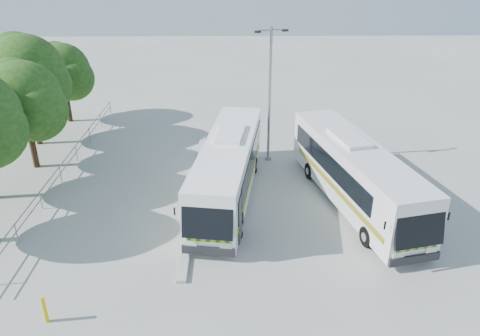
{
  "coord_description": "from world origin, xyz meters",
  "views": [
    {
      "loc": [
        -0.17,
        -20.9,
        12.27
      ],
      "look_at": [
        0.18,
        1.7,
        1.44
      ],
      "focal_mm": 35.0,
      "sensor_mm": 36.0,
      "label": 1
    }
  ],
  "objects_px": {
    "tree_far_d": "(27,74)",
    "bollard": "(44,309)",
    "tree_far_e": "(63,71)",
    "lamppost": "(270,90)",
    "coach_adjacent": "(355,173)",
    "coach_main": "(228,168)",
    "tree_far_c": "(25,99)"
  },
  "relations": [
    {
      "from": "tree_far_d",
      "to": "coach_main",
      "type": "bearing_deg",
      "value": -30.91
    },
    {
      "from": "bollard",
      "to": "tree_far_c",
      "type": "bearing_deg",
      "value": 111.63
    },
    {
      "from": "tree_far_d",
      "to": "lamppost",
      "type": "distance_m",
      "value": 15.58
    },
    {
      "from": "tree_far_c",
      "to": "lamppost",
      "type": "xyz_separation_m",
      "value": [
        14.12,
        0.82,
        0.25
      ]
    },
    {
      "from": "coach_main",
      "to": "tree_far_e",
      "type": "bearing_deg",
      "value": 143.17
    },
    {
      "from": "tree_far_e",
      "to": "coach_adjacent",
      "type": "xyz_separation_m",
      "value": [
        18.63,
        -12.96,
        -2.12
      ]
    },
    {
      "from": "coach_adjacent",
      "to": "tree_far_d",
      "type": "bearing_deg",
      "value": 143.39
    },
    {
      "from": "tree_far_e",
      "to": "bollard",
      "type": "distance_m",
      "value": 22.3
    },
    {
      "from": "tree_far_c",
      "to": "lamppost",
      "type": "relative_size",
      "value": 0.79
    },
    {
      "from": "tree_far_e",
      "to": "coach_adjacent",
      "type": "height_order",
      "value": "tree_far_e"
    },
    {
      "from": "tree_far_e",
      "to": "lamppost",
      "type": "relative_size",
      "value": 0.73
    },
    {
      "from": "coach_main",
      "to": "coach_adjacent",
      "type": "relative_size",
      "value": 0.99
    },
    {
      "from": "tree_far_d",
      "to": "bollard",
      "type": "xyz_separation_m",
      "value": [
        6.38,
        -16.8,
        -4.26
      ]
    },
    {
      "from": "lamppost",
      "to": "tree_far_d",
      "type": "bearing_deg",
      "value": 153.06
    },
    {
      "from": "coach_main",
      "to": "bollard",
      "type": "relative_size",
      "value": 10.48
    },
    {
      "from": "tree_far_d",
      "to": "lamppost",
      "type": "height_order",
      "value": "lamppost"
    },
    {
      "from": "tree_far_d",
      "to": "bollard",
      "type": "height_order",
      "value": "tree_far_d"
    },
    {
      "from": "coach_adjacent",
      "to": "tree_far_c",
      "type": "bearing_deg",
      "value": 152.33
    },
    {
      "from": "coach_main",
      "to": "bollard",
      "type": "distance_m",
      "value": 11.23
    },
    {
      "from": "tree_far_c",
      "to": "tree_far_d",
      "type": "height_order",
      "value": "tree_far_d"
    },
    {
      "from": "coach_adjacent",
      "to": "lamppost",
      "type": "bearing_deg",
      "value": 112.72
    },
    {
      "from": "tree_far_e",
      "to": "coach_main",
      "type": "distance_m",
      "value": 17.37
    },
    {
      "from": "coach_main",
      "to": "tree_far_d",
      "type": "bearing_deg",
      "value": 157.32
    },
    {
      "from": "tree_far_d",
      "to": "tree_far_e",
      "type": "distance_m",
      "value": 4.65
    },
    {
      "from": "coach_main",
      "to": "coach_adjacent",
      "type": "distance_m",
      "value": 6.5
    },
    {
      "from": "coach_main",
      "to": "bollard",
      "type": "bearing_deg",
      "value": -117.21
    },
    {
      "from": "coach_adjacent",
      "to": "bollard",
      "type": "distance_m",
      "value": 15.43
    },
    {
      "from": "tree_far_c",
      "to": "coach_main",
      "type": "height_order",
      "value": "tree_far_c"
    },
    {
      "from": "coach_adjacent",
      "to": "coach_main",
      "type": "bearing_deg",
      "value": 160.36
    },
    {
      "from": "coach_adjacent",
      "to": "lamppost",
      "type": "relative_size",
      "value": 1.45
    },
    {
      "from": "coach_main",
      "to": "bollard",
      "type": "height_order",
      "value": "coach_main"
    },
    {
      "from": "bollard",
      "to": "tree_far_d",
      "type": "bearing_deg",
      "value": 110.81
    }
  ]
}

